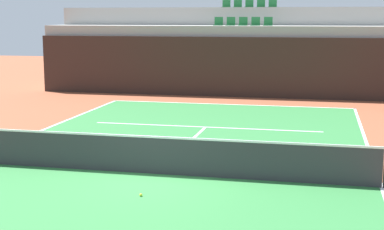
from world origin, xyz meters
name	(u,v)px	position (x,y,z in m)	size (l,w,h in m)	color
ground_plane	(156,174)	(0.00, 0.00, 0.00)	(80.00, 80.00, 0.00)	brown
court_surface	(156,174)	(0.00, 0.00, 0.01)	(11.00, 24.00, 0.01)	#2D7238
baseline_far	(230,104)	(0.00, 11.95, 0.01)	(11.00, 0.10, 0.00)	white
sideline_right	(382,188)	(5.45, 0.00, 0.01)	(0.10, 24.00, 0.00)	white
service_line_far	(205,127)	(0.00, 6.40, 0.01)	(8.26, 0.10, 0.00)	white
centre_service_line	(185,146)	(0.00, 3.20, 0.01)	(0.10, 6.40, 0.00)	white
back_wall	(238,67)	(0.00, 14.62, 1.47)	(20.69, 0.30, 2.94)	black
stands_tier_lower	(242,60)	(0.00, 15.97, 1.74)	(20.69, 2.40, 3.47)	#9E9E99
stands_tier_upper	(248,48)	(0.00, 18.37, 2.21)	(20.69, 2.40, 4.41)	#9E9E99
seating_row_lower	(243,23)	(0.00, 16.07, 3.60)	(2.99, 0.44, 0.44)	#1E6633
seating_row_upper	(249,5)	(0.00, 18.47, 4.54)	(2.99, 0.44, 0.44)	#1E6633
tennis_net	(155,155)	(0.00, 0.00, 0.51)	(11.08, 0.08, 1.07)	black
tennis_ball_0	(141,195)	(0.20, -1.85, 0.04)	(0.07, 0.07, 0.07)	#CCE033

